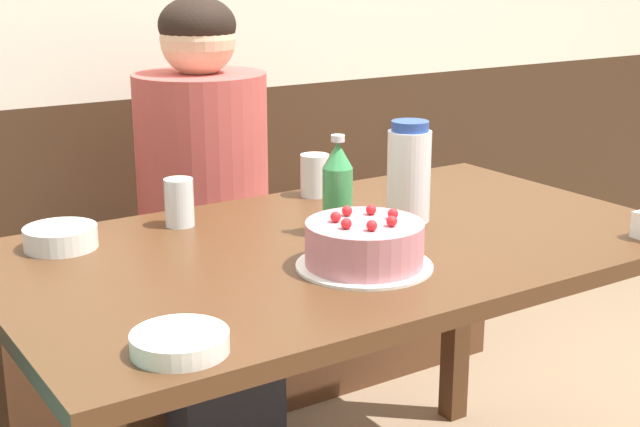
% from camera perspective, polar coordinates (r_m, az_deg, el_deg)
% --- Properties ---
extents(bench_seat, '(2.08, 0.38, 0.47)m').
position_cam_1_polar(bench_seat, '(2.69, -8.78, -7.86)').
color(bench_seat, '#56331E').
rests_on(bench_seat, ground_plane).
extents(dining_table, '(1.40, 0.82, 0.76)m').
position_cam_1_polar(dining_table, '(1.86, 1.45, -4.57)').
color(dining_table, '#4C2D19').
rests_on(dining_table, ground_plane).
extents(birthday_cake, '(0.26, 0.26, 0.11)m').
position_cam_1_polar(birthday_cake, '(1.66, 2.86, -2.03)').
color(birthday_cake, white).
rests_on(birthday_cake, dining_table).
extents(water_pitcher, '(0.10, 0.10, 0.22)m').
position_cam_1_polar(water_pitcher, '(1.95, 5.70, 2.63)').
color(water_pitcher, white).
rests_on(water_pitcher, dining_table).
extents(soju_bottle, '(0.06, 0.06, 0.21)m').
position_cam_1_polar(soju_bottle, '(1.85, 1.13, 1.67)').
color(soju_bottle, '#388E4C').
rests_on(soju_bottle, dining_table).
extents(bowl_soup_white, '(0.15, 0.15, 0.04)m').
position_cam_1_polar(bowl_soup_white, '(1.85, -16.27, -1.48)').
color(bowl_soup_white, white).
rests_on(bowl_soup_white, dining_table).
extents(bowl_rice_small, '(0.15, 0.15, 0.03)m').
position_cam_1_polar(bowl_rice_small, '(1.33, -8.96, -8.15)').
color(bowl_rice_small, white).
rests_on(bowl_rice_small, dining_table).
extents(glass_water_tall, '(0.07, 0.07, 0.10)m').
position_cam_1_polar(glass_water_tall, '(2.16, -0.33, 2.46)').
color(glass_water_tall, silver).
rests_on(glass_water_tall, dining_table).
extents(glass_tumbler_short, '(0.06, 0.06, 0.10)m').
position_cam_1_polar(glass_tumbler_short, '(1.94, -9.00, 0.71)').
color(glass_tumbler_short, silver).
rests_on(glass_tumbler_short, dining_table).
extents(person_teal_shirt, '(0.35, 0.35, 1.22)m').
position_cam_1_polar(person_teal_shirt, '(2.43, -7.38, -1.29)').
color(person_teal_shirt, '#33333D').
rests_on(person_teal_shirt, ground_plane).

